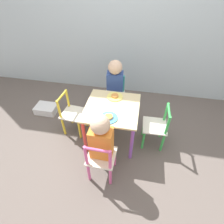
# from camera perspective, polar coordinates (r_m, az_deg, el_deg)

# --- Properties ---
(ground_plane) EXTENTS (6.00, 6.00, 0.00)m
(ground_plane) POSITION_cam_1_polar(r_m,az_deg,el_deg) (2.20, 0.00, -8.13)
(ground_plane) COLOR #5B514C
(kids_table) EXTENTS (0.57, 0.57, 0.49)m
(kids_table) POSITION_cam_1_polar(r_m,az_deg,el_deg) (1.90, 0.00, -0.07)
(kids_table) COLOR beige
(kids_table) RESTS_ON ground_plane
(chair_pink) EXTENTS (0.27, 0.27, 0.53)m
(chair_pink) POSITION_cam_1_polar(r_m,az_deg,el_deg) (1.70, -3.59, -15.12)
(chair_pink) COLOR silver
(chair_pink) RESTS_ON ground_plane
(chair_teal) EXTENTS (0.29, 0.29, 0.53)m
(chair_teal) POSITION_cam_1_polar(r_m,az_deg,el_deg) (2.38, 0.99, 5.23)
(chair_teal) COLOR silver
(chair_teal) RESTS_ON ground_plane
(chair_yellow) EXTENTS (0.28, 0.28, 0.53)m
(chair_yellow) POSITION_cam_1_polar(r_m,az_deg,el_deg) (2.16, -12.96, -0.70)
(chair_yellow) COLOR silver
(chair_yellow) RESTS_ON ground_plane
(chair_green) EXTENTS (0.27, 0.27, 0.53)m
(chair_green) POSITION_cam_1_polar(r_m,az_deg,el_deg) (2.01, 14.32, -4.81)
(chair_green) COLOR silver
(chair_green) RESTS_ON ground_plane
(child_front) EXTENTS (0.20, 0.22, 0.77)m
(child_front) POSITION_cam_1_polar(r_m,az_deg,el_deg) (1.57, -3.35, -9.30)
(child_front) COLOR #7A6B5B
(child_front) RESTS_ON ground_plane
(child_back) EXTENTS (0.21, 0.23, 0.80)m
(child_back) POSITION_cam_1_polar(r_m,az_deg,el_deg) (2.21, 0.95, 8.92)
(child_back) COLOR #4C608E
(child_back) RESTS_ON ground_plane
(plate_front) EXTENTS (0.18, 0.18, 0.03)m
(plate_front) POSITION_cam_1_polar(r_m,az_deg,el_deg) (1.72, -1.08, -1.77)
(plate_front) COLOR #4C9EE0
(plate_front) RESTS_ON kids_table
(plate_back) EXTENTS (0.18, 0.18, 0.03)m
(plate_back) POSITION_cam_1_polar(r_m,az_deg,el_deg) (1.98, 0.94, 5.10)
(plate_back) COLOR #EADB66
(plate_back) RESTS_ON kids_table
(storage_bin) EXTENTS (0.29, 0.21, 0.10)m
(storage_bin) POSITION_cam_1_polar(r_m,az_deg,el_deg) (2.67, -20.63, 1.01)
(storage_bin) COLOR silver
(storage_bin) RESTS_ON ground_plane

